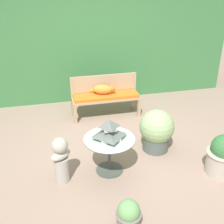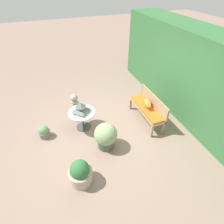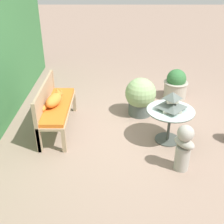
{
  "view_description": "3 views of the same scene",
  "coord_description": "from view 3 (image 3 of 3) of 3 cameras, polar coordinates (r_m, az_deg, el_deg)",
  "views": [
    {
      "loc": [
        -1.04,
        -3.94,
        2.64
      ],
      "look_at": [
        -0.04,
        0.22,
        0.55
      ],
      "focal_mm": 45.0,
      "sensor_mm": 36.0,
      "label": 1
    },
    {
      "loc": [
        3.39,
        -1.12,
        3.51
      ],
      "look_at": [
        -0.06,
        0.18,
        0.5
      ],
      "focal_mm": 28.0,
      "sensor_mm": 36.0,
      "label": 2
    },
    {
      "loc": [
        -4.06,
        0.28,
        2.59
      ],
      "look_at": [
        -0.34,
        0.29,
        0.55
      ],
      "focal_mm": 45.0,
      "sensor_mm": 36.0,
      "label": 3
    }
  ],
  "objects": [
    {
      "name": "pagoda_birdhouse",
      "position": [
        4.33,
        12.02,
        1.9
      ],
      "size": [
        0.37,
        0.37,
        0.3
      ],
      "color": "beige",
      "rests_on": "patio_table"
    },
    {
      "name": "garden_bench",
      "position": [
        4.76,
        -10.96,
        0.81
      ],
      "size": [
        1.37,
        0.43,
        0.48
      ],
      "color": "tan",
      "rests_on": "ground"
    },
    {
      "name": "potted_plant_hedge_corner",
      "position": [
        5.19,
        5.79,
        3.16
      ],
      "size": [
        0.57,
        0.57,
        0.71
      ],
      "color": "#4C5651",
      "rests_on": "ground"
    },
    {
      "name": "garden_bust",
      "position": [
        3.92,
        14.36,
        -6.84
      ],
      "size": [
        0.36,
        0.33,
        0.7
      ],
      "rotation": [
        0.0,
        0.0,
        0.64
      ],
      "color": "#A39E93",
      "rests_on": "ground"
    },
    {
      "name": "patio_table",
      "position": [
        4.44,
        11.7,
        -0.9
      ],
      "size": [
        0.74,
        0.74,
        0.55
      ],
      "color": "#424742",
      "rests_on": "ground"
    },
    {
      "name": "ground",
      "position": [
        4.82,
        3.43,
        -3.79
      ],
      "size": [
        30.0,
        30.0,
        0.0
      ],
      "primitive_type": "plane",
      "color": "gray"
    },
    {
      "name": "bench_backrest",
      "position": [
        4.71,
        -13.5,
        2.85
      ],
      "size": [
        1.37,
        0.06,
        0.82
      ],
      "color": "tan",
      "rests_on": "ground"
    },
    {
      "name": "potted_plant_table_far",
      "position": [
        6.0,
        12.83,
        5.44
      ],
      "size": [
        0.5,
        0.5,
        0.62
      ],
      "color": "#ADA393",
      "rests_on": "ground"
    },
    {
      "name": "cat",
      "position": [
        4.65,
        -11.7,
        2.44
      ],
      "size": [
        0.49,
        0.35,
        0.23
      ],
      "rotation": [
        0.0,
        0.0,
        -0.3
      ],
      "color": "orange",
      "rests_on": "garden_bench"
    }
  ]
}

